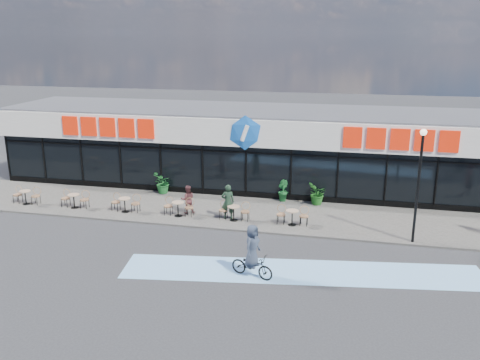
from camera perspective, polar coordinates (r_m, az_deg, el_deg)
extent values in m
plane|color=#28282B|center=(22.26, -3.06, -7.58)|extent=(120.00, 120.00, 0.00)
cube|color=#5F5B54|center=(26.30, -0.45, -3.62)|extent=(44.00, 5.00, 0.10)
cube|color=#7BB4E8|center=(20.26, 6.93, -10.18)|extent=(14.17, 4.13, 0.01)
cube|color=black|center=(31.03, 1.81, 2.27)|extent=(30.00, 6.00, 3.00)
cube|color=beige|center=(30.42, 1.80, 6.32)|extent=(30.60, 6.30, 1.50)
cube|color=#47474C|center=(30.44, 1.87, 7.85)|extent=(30.60, 6.30, 0.10)
cube|color=#0E3F9B|center=(27.78, 0.67, 3.90)|extent=(30.60, 0.08, 0.18)
cube|color=black|center=(27.87, 0.68, 3.10)|extent=(30.00, 0.06, 0.08)
cube|color=black|center=(28.54, 0.66, -1.69)|extent=(30.00, 0.10, 0.40)
cube|color=red|center=(30.03, -14.62, 5.77)|extent=(5.63, 0.18, 1.10)
cube|color=red|center=(26.92, 17.52, 4.38)|extent=(5.63, 0.18, 1.10)
ellipsoid|color=blue|center=(27.38, 0.57, 5.32)|extent=(1.90, 0.24, 1.90)
cylinder|color=black|center=(34.41, -24.61, 2.18)|extent=(0.10, 0.10, 3.00)
cylinder|color=black|center=(32.98, -21.12, 2.01)|extent=(0.10, 0.10, 3.00)
cylinder|color=black|center=(31.68, -17.34, 1.82)|extent=(0.10, 0.10, 3.00)
cylinder|color=black|center=(30.53, -13.25, 1.61)|extent=(0.10, 0.10, 3.00)
cylinder|color=black|center=(29.55, -8.87, 1.37)|extent=(0.10, 0.10, 3.00)
cylinder|color=black|center=(28.75, -4.22, 1.11)|extent=(0.10, 0.10, 3.00)
cylinder|color=black|center=(28.16, 0.67, 0.82)|extent=(0.10, 0.10, 3.00)
cylinder|color=black|center=(27.77, 5.72, 0.52)|extent=(0.10, 0.10, 3.00)
cylinder|color=black|center=(27.61, 10.88, 0.21)|extent=(0.10, 0.10, 3.00)
cylinder|color=black|center=(27.68, 16.05, -0.10)|extent=(0.10, 0.10, 3.00)
cylinder|color=black|center=(27.96, 21.16, -0.41)|extent=(0.10, 0.10, 3.00)
cylinder|color=black|center=(23.03, 19.32, -1.05)|extent=(0.12, 0.12, 4.80)
sphere|color=#FFF2CC|center=(22.46, 19.91, 5.05)|extent=(0.28, 0.28, 0.28)
cylinder|color=tan|center=(29.48, -23.02, -1.17)|extent=(0.60, 0.60, 0.04)
cylinder|color=black|center=(29.58, -22.95, -1.82)|extent=(0.06, 0.06, 0.70)
cylinder|color=black|center=(29.68, -22.87, -2.48)|extent=(0.40, 0.40, 0.02)
cylinder|color=tan|center=(27.94, -18.20, -1.59)|extent=(0.60, 0.60, 0.04)
cylinder|color=black|center=(28.04, -18.14, -2.27)|extent=(0.06, 0.06, 0.70)
cylinder|color=black|center=(28.15, -18.07, -2.97)|extent=(0.40, 0.40, 0.02)
cylinder|color=tan|center=(26.62, -12.85, -2.04)|extent=(0.60, 0.60, 0.04)
cylinder|color=black|center=(26.73, -12.81, -2.76)|extent=(0.06, 0.06, 0.70)
cylinder|color=black|center=(26.84, -12.76, -3.48)|extent=(0.40, 0.40, 0.02)
cylinder|color=tan|center=(25.55, -7.00, -2.52)|extent=(0.60, 0.60, 0.04)
cylinder|color=black|center=(25.67, -6.98, -3.26)|extent=(0.06, 0.06, 0.70)
cylinder|color=black|center=(25.79, -6.95, -4.01)|extent=(0.40, 0.40, 0.02)
cylinder|color=tan|center=(24.78, -0.72, -3.00)|extent=(0.60, 0.60, 0.04)
cylinder|color=black|center=(24.90, -0.71, -3.76)|extent=(0.06, 0.06, 0.70)
cylinder|color=black|center=(25.02, -0.71, -4.53)|extent=(0.40, 0.40, 0.02)
cylinder|color=tan|center=(24.32, 5.90, -3.46)|extent=(0.60, 0.60, 0.04)
cylinder|color=black|center=(24.44, 5.87, -4.23)|extent=(0.06, 0.06, 0.70)
cylinder|color=black|center=(24.57, 5.85, -5.02)|extent=(0.40, 0.40, 0.02)
imported|color=#1A5B23|center=(29.30, -8.66, -0.36)|extent=(1.02, 1.15, 1.21)
imported|color=#195A25|center=(27.82, 4.80, -1.19)|extent=(0.75, 0.80, 1.15)
imported|color=#1D5C1A|center=(27.40, 8.69, -1.56)|extent=(0.96, 1.10, 1.19)
imported|color=black|center=(24.99, -1.37, -2.45)|extent=(0.73, 0.58, 1.75)
imported|color=#562C2E|center=(25.92, -5.90, -2.18)|extent=(0.87, 0.78, 1.47)
imported|color=black|center=(19.56, 1.36, -9.59)|extent=(1.86, 1.12, 0.92)
imported|color=#2E3748|center=(19.22, 1.38, -7.40)|extent=(0.75, 0.93, 1.66)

